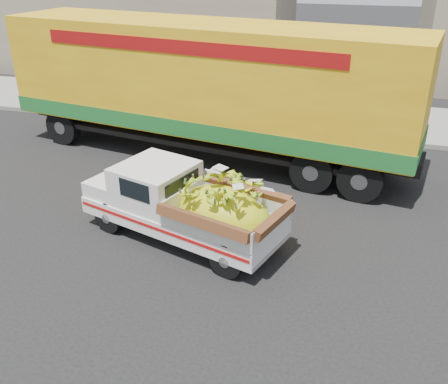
# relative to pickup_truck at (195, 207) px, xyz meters

# --- Properties ---
(ground) EXTENTS (100.00, 100.00, 0.00)m
(ground) POSITION_rel_pickup_truck_xyz_m (-1.59, -0.25, -0.81)
(ground) COLOR black
(ground) RESTS_ON ground
(curb) EXTENTS (60.00, 0.25, 0.15)m
(curb) POSITION_rel_pickup_truck_xyz_m (-1.59, 7.12, -0.74)
(curb) COLOR gray
(curb) RESTS_ON ground
(sidewalk) EXTENTS (60.00, 4.00, 0.14)m
(sidewalk) POSITION_rel_pickup_truck_xyz_m (-1.59, 9.22, -0.74)
(sidewalk) COLOR gray
(sidewalk) RESTS_ON ground
(building_left) EXTENTS (18.00, 6.00, 5.00)m
(building_left) POSITION_rel_pickup_truck_xyz_m (-9.59, 15.12, 1.69)
(building_left) COLOR gray
(building_left) RESTS_ON ground
(pickup_truck) EXTENTS (4.59, 2.81, 1.52)m
(pickup_truck) POSITION_rel_pickup_truck_xyz_m (0.00, 0.00, 0.00)
(pickup_truck) COLOR black
(pickup_truck) RESTS_ON ground
(semi_trailer) EXTENTS (12.08, 4.53, 3.80)m
(semi_trailer) POSITION_rel_pickup_truck_xyz_m (-1.19, 4.67, 1.31)
(semi_trailer) COLOR black
(semi_trailer) RESTS_ON ground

